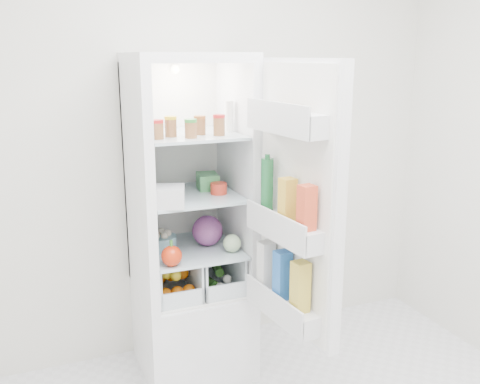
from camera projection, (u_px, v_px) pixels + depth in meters
name	position (u px, v px, depth m)	size (l,w,h in m)	color
room_walls	(349.00, 116.00, 1.77)	(3.02, 3.02, 2.61)	silver
refrigerator	(189.00, 258.00, 3.05)	(0.60, 0.60, 1.80)	silver
shelf_low	(192.00, 249.00, 2.97)	(0.49, 0.53, 0.01)	silver
shelf_mid	(190.00, 195.00, 2.90)	(0.49, 0.53, 0.01)	silver
shelf_top	(189.00, 135.00, 2.81)	(0.49, 0.53, 0.01)	silver
crisper_left	(171.00, 274.00, 2.96)	(0.23, 0.46, 0.22)	silver
crisper_right	(213.00, 267.00, 3.05)	(0.23, 0.46, 0.22)	silver
condiment_jars	(188.00, 128.00, 2.68)	(0.38, 0.16, 0.08)	#B21919
squeeze_bottle	(229.00, 117.00, 2.84)	(0.05, 0.05, 0.16)	white
tub_white	(169.00, 196.00, 2.64)	(0.16, 0.16, 0.10)	silver
tin_red	(219.00, 188.00, 2.89)	(0.09, 0.09, 0.06)	red
tub_green	(208.00, 181.00, 2.99)	(0.11, 0.15, 0.09)	#459853
red_cabbage	(207.00, 231.00, 2.99)	(0.17, 0.17, 0.17)	#481B4F
bell_pepper	(172.00, 256.00, 2.70)	(0.11, 0.11, 0.11)	red
mushroom_bowl	(161.00, 243.00, 2.93)	(0.17, 0.17, 0.08)	#7EAEBD
salad_bag	(232.00, 243.00, 2.90)	(0.10, 0.10, 0.10)	#A7C493
citrus_pile	(172.00, 280.00, 2.93)	(0.20, 0.31, 0.16)	orange
veg_pile	(214.00, 275.00, 3.06)	(0.16, 0.30, 0.10)	#25511B
fridge_door	(295.00, 208.00, 2.49)	(0.23, 0.60, 1.30)	silver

